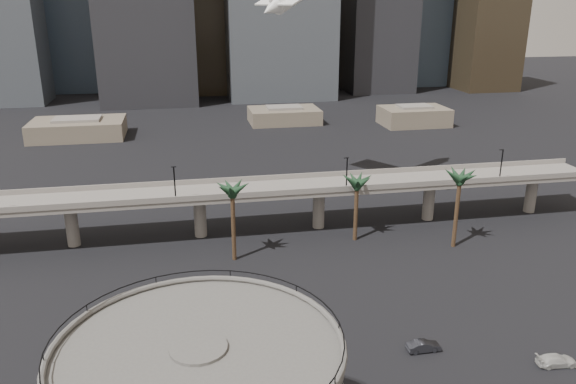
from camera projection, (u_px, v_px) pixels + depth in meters
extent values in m
torus|color=black|center=(200.00, 382.00, 42.83)|extent=(21.80, 21.80, 0.10)
cylinder|color=#53504D|center=(199.00, 352.00, 41.95)|extent=(22.00, 22.00, 0.45)
torus|color=#53504D|center=(198.00, 346.00, 41.80)|extent=(22.20, 22.20, 0.50)
torus|color=black|center=(198.00, 337.00, 41.54)|extent=(21.80, 21.80, 0.10)
cube|color=gray|center=(260.00, 191.00, 101.60)|extent=(130.00, 9.00, 0.90)
cube|color=gray|center=(264.00, 194.00, 97.13)|extent=(130.00, 0.30, 1.00)
cube|color=gray|center=(257.00, 178.00, 105.49)|extent=(130.00, 0.30, 1.00)
cylinder|color=gray|center=(72.00, 225.00, 97.07)|extent=(2.20, 2.20, 8.00)
cylinder|color=gray|center=(200.00, 216.00, 101.00)|extent=(2.20, 2.20, 8.00)
cylinder|color=gray|center=(319.00, 208.00, 104.92)|extent=(2.20, 2.20, 8.00)
cylinder|color=gray|center=(429.00, 201.00, 108.85)|extent=(2.20, 2.20, 8.00)
cylinder|color=gray|center=(531.00, 194.00, 112.77)|extent=(2.20, 2.20, 8.00)
cylinder|color=black|center=(175.00, 184.00, 94.07)|extent=(0.24, 0.24, 6.00)
cylinder|color=black|center=(347.00, 174.00, 99.42)|extent=(0.24, 0.24, 6.00)
cylinder|color=black|center=(501.00, 165.00, 104.77)|extent=(0.24, 0.24, 6.00)
cylinder|color=#4C3420|center=(233.00, 225.00, 90.93)|extent=(0.70, 0.70, 12.15)
ellipsoid|color=#18351E|center=(232.00, 188.00, 88.83)|extent=(4.40, 4.40, 2.00)
cylinder|color=#4C3420|center=(356.00, 212.00, 98.79)|extent=(0.70, 0.70, 10.80)
ellipsoid|color=#18351E|center=(357.00, 180.00, 96.91)|extent=(4.40, 4.40, 2.00)
cylinder|color=#4C3420|center=(457.00, 213.00, 95.78)|extent=(0.70, 0.70, 12.60)
ellipsoid|color=#18351E|center=(460.00, 175.00, 93.61)|extent=(4.40, 4.40, 2.00)
cube|color=#655A4A|center=(78.00, 129.00, 174.23)|extent=(28.00, 18.00, 5.50)
cube|color=gray|center=(77.00, 119.00, 173.21)|extent=(14.00, 9.00, 0.80)
cube|color=#655A4A|center=(284.00, 116.00, 195.56)|extent=(24.00, 16.00, 5.00)
cube|color=gray|center=(284.00, 107.00, 194.62)|extent=(12.00, 8.00, 0.80)
cube|color=#655A4A|center=(414.00, 116.00, 191.92)|extent=(22.00, 15.00, 6.00)
cube|color=gray|center=(415.00, 106.00, 190.82)|extent=(11.00, 7.50, 0.80)
cube|color=#374555|center=(86.00, 35.00, 262.66)|extent=(30.00, 30.00, 50.71)
cube|color=gray|center=(316.00, 39.00, 278.66)|extent=(24.00, 24.00, 44.37)
cube|color=#374555|center=(417.00, 8.00, 278.14)|extent=(34.00, 30.00, 73.95)
cube|color=#2D2519|center=(488.00, 23.00, 261.43)|extent=(26.00, 26.00, 61.27)
cube|color=gray|center=(238.00, 42.00, 291.33)|extent=(22.00, 22.00, 40.14)
cone|color=white|center=(271.00, 9.00, 97.52)|extent=(5.36, 5.00, 4.22)
cube|color=white|center=(277.00, 2.00, 98.22)|extent=(7.21, 9.37, 1.16)
imported|color=red|center=(262.00, 365.00, 64.94)|extent=(3.97, 1.79, 1.33)
imported|color=black|center=(424.00, 346.00, 68.44)|extent=(4.20, 1.46, 1.38)
imported|color=silver|center=(556.00, 360.00, 65.76)|extent=(4.82, 2.31, 1.36)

